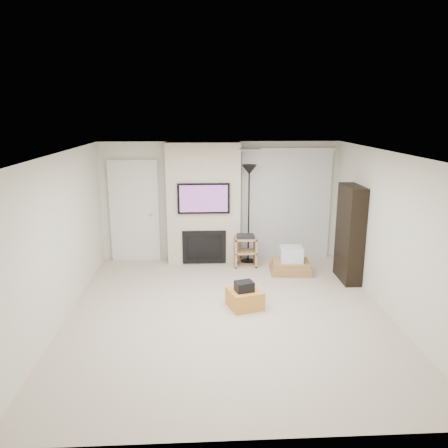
{
  "coord_description": "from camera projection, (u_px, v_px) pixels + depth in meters",
  "views": [
    {
      "loc": [
        -0.4,
        -6.3,
        3.07
      ],
      "look_at": [
        0.0,
        1.2,
        1.15
      ],
      "focal_mm": 35.0,
      "sensor_mm": 36.0,
      "label": 1
    }
  ],
  "objects": [
    {
      "name": "wall_right",
      "position": [
        391.0,
        235.0,
        6.7
      ],
      "size": [
        0.0,
        5.5,
        2.5
      ],
      "primitive_type": "cube",
      "rotation": [
        1.57,
        0.0,
        1.57
      ],
      "color": "beige",
      "rests_on": "ground"
    },
    {
      "name": "floor",
      "position": [
        228.0,
        313.0,
        6.88
      ],
      "size": [
        5.0,
        5.5,
        0.0
      ],
      "primitive_type": "cube",
      "color": "#C2AF9A",
      "rests_on": "ground"
    },
    {
      "name": "black_bag",
      "position": [
        244.0,
        286.0,
        6.96
      ],
      "size": [
        0.33,
        0.29,
        0.16
      ],
      "primitive_type": "cube",
      "rotation": [
        0.0,
        0.0,
        0.28
      ],
      "color": "black",
      "rests_on": "ottoman"
    },
    {
      "name": "wall_left",
      "position": [
        59.0,
        240.0,
        6.44
      ],
      "size": [
        0.0,
        5.5,
        2.5
      ],
      "primitive_type": "cube",
      "rotation": [
        1.57,
        0.0,
        1.57
      ],
      "color": "beige",
      "rests_on": "ground"
    },
    {
      "name": "entry_door",
      "position": [
        135.0,
        212.0,
        9.15
      ],
      "size": [
        1.02,
        0.11,
        2.14
      ],
      "color": "silver",
      "rests_on": "floor"
    },
    {
      "name": "box_stack",
      "position": [
        291.0,
        263.0,
        8.59
      ],
      "size": [
        0.82,
        0.64,
        0.53
      ],
      "color": "#A07541",
      "rests_on": "floor"
    },
    {
      "name": "fireplace_wall",
      "position": [
        204.0,
        204.0,
        9.01
      ],
      "size": [
        1.5,
        0.47,
        2.5
      ],
      "color": "beige",
      "rests_on": "floor"
    },
    {
      "name": "bookshelf",
      "position": [
        350.0,
        234.0,
        8.06
      ],
      "size": [
        0.3,
        0.8,
        1.8
      ],
      "color": "black",
      "rests_on": "floor"
    },
    {
      "name": "vertical_blinds",
      "position": [
        286.0,
        200.0,
        9.24
      ],
      "size": [
        1.98,
        0.1,
        2.37
      ],
      "color": "silver",
      "rests_on": "floor"
    },
    {
      "name": "av_stand",
      "position": [
        245.0,
        250.0,
        8.95
      ],
      "size": [
        0.45,
        0.38,
        0.66
      ],
      "color": "tan",
      "rests_on": "floor"
    },
    {
      "name": "ottoman",
      "position": [
        245.0,
        298.0,
        7.07
      ],
      "size": [
        0.62,
        0.62,
        0.3
      ],
      "primitive_type": "cube",
      "rotation": [
        0.0,
        0.0,
        0.28
      ],
      "color": "#CD8734",
      "rests_on": "floor"
    },
    {
      "name": "wall_front",
      "position": [
        248.0,
        322.0,
        3.91
      ],
      "size": [
        5.0,
        0.0,
        2.5
      ],
      "primitive_type": "cube",
      "rotation": [
        1.57,
        0.0,
        0.0
      ],
      "color": "beige",
      "rests_on": "ground"
    },
    {
      "name": "floor_lamp",
      "position": [
        249.0,
        186.0,
        8.82
      ],
      "size": [
        0.31,
        0.31,
        2.06
      ],
      "color": "black",
      "rests_on": "floor"
    },
    {
      "name": "wall_back",
      "position": [
        220.0,
        201.0,
        9.23
      ],
      "size": [
        5.0,
        0.0,
        2.5
      ],
      "primitive_type": "cube",
      "rotation": [
        1.57,
        0.0,
        0.0
      ],
      "color": "beige",
      "rests_on": "ground"
    },
    {
      "name": "ceiling",
      "position": [
        228.0,
        154.0,
        6.26
      ],
      "size": [
        5.0,
        5.5,
        0.0
      ],
      "primitive_type": "cube",
      "color": "white",
      "rests_on": "wall_back"
    },
    {
      "name": "hvac_vent",
      "position": [
        250.0,
        149.0,
        7.05
      ],
      "size": [
        0.35,
        0.18,
        0.01
      ],
      "primitive_type": "cube",
      "color": "silver",
      "rests_on": "ceiling"
    }
  ]
}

